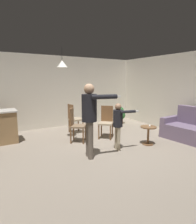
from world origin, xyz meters
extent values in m
plane|color=gray|center=(0.00, 0.00, 0.00)|extent=(7.68, 7.68, 0.00)
cube|color=silver|center=(0.00, 3.20, 1.35)|extent=(6.40, 0.10, 2.70)
cube|color=silver|center=(3.20, 0.00, 1.35)|extent=(0.10, 6.40, 2.70)
cube|color=slate|center=(2.59, -0.71, 0.23)|extent=(0.93, 1.48, 0.45)
cube|color=slate|center=(2.54, 0.10, 0.32)|extent=(0.86, 0.23, 0.63)
cylinder|color=brown|center=(2.87, 0.10, 0.03)|extent=(0.05, 0.05, 0.06)
cylinder|color=brown|center=(2.22, 0.07, 0.03)|extent=(0.05, 0.05, 0.06)
cylinder|color=brown|center=(1.27, -0.18, 0.51)|extent=(0.44, 0.44, 0.03)
cylinder|color=brown|center=(1.27, -0.18, 0.24)|extent=(0.06, 0.06, 0.49)
cylinder|color=brown|center=(1.27, -0.18, 0.01)|extent=(0.31, 0.31, 0.03)
cylinder|color=#60564C|center=(-0.57, -0.04, 0.44)|extent=(0.13, 0.13, 0.87)
cylinder|color=#60564C|center=(-0.61, -0.22, 0.44)|extent=(0.13, 0.13, 0.87)
cylinder|color=black|center=(-0.59, -0.13, 1.18)|extent=(0.35, 0.35, 0.62)
sphere|color=tan|center=(-0.59, -0.13, 1.61)|extent=(0.24, 0.24, 0.24)
cylinder|color=black|center=(-0.54, 0.06, 1.15)|extent=(0.10, 0.10, 0.58)
cylinder|color=black|center=(-0.35, -0.39, 1.44)|extent=(0.59, 0.23, 0.10)
cube|color=white|center=(-0.04, -0.47, 1.44)|extent=(0.13, 0.06, 0.04)
cylinder|color=tan|center=(0.30, 0.00, 0.31)|extent=(0.09, 0.09, 0.62)
cylinder|color=tan|center=(0.27, -0.13, 0.31)|extent=(0.09, 0.09, 0.62)
cylinder|color=black|center=(0.28, -0.06, 0.84)|extent=(0.24, 0.24, 0.44)
sphere|color=#9E7556|center=(0.28, -0.06, 1.14)|extent=(0.17, 0.17, 0.17)
cylinder|color=black|center=(0.31, 0.07, 0.81)|extent=(0.07, 0.07, 0.41)
cylinder|color=black|center=(0.45, -0.25, 1.02)|extent=(0.42, 0.16, 0.07)
cube|color=white|center=(0.68, -0.30, 1.02)|extent=(0.13, 0.06, 0.04)
cylinder|color=brown|center=(-0.15, 2.15, 0.23)|extent=(0.04, 0.04, 0.45)
cylinder|color=brown|center=(-0.14, 1.79, 0.23)|extent=(0.04, 0.04, 0.45)
cylinder|color=brown|center=(0.21, 2.16, 0.23)|extent=(0.04, 0.04, 0.45)
cylinder|color=brown|center=(0.22, 1.80, 0.23)|extent=(0.04, 0.04, 0.45)
cube|color=tan|center=(0.03, 1.98, 0.47)|extent=(0.43, 0.43, 0.05)
cube|color=brown|center=(-0.16, 1.97, 0.75)|extent=(0.05, 0.38, 0.50)
cylinder|color=brown|center=(0.83, 0.93, 0.23)|extent=(0.04, 0.04, 0.45)
cylinder|color=brown|center=(0.57, 1.18, 0.23)|extent=(0.04, 0.04, 0.45)
cylinder|color=brown|center=(0.57, 0.67, 0.23)|extent=(0.04, 0.04, 0.45)
cylinder|color=brown|center=(0.32, 0.93, 0.23)|extent=(0.04, 0.04, 0.45)
cube|color=tan|center=(0.57, 0.93, 0.47)|extent=(0.59, 0.59, 0.05)
cube|color=brown|center=(0.71, 1.06, 0.75)|extent=(0.30, 0.30, 0.50)
cylinder|color=brown|center=(-0.36, 1.30, 0.23)|extent=(0.04, 0.04, 0.45)
cylinder|color=brown|center=(-0.57, 1.01, 0.23)|extent=(0.04, 0.04, 0.45)
cylinder|color=brown|center=(-0.07, 1.08, 0.23)|extent=(0.04, 0.04, 0.45)
cylinder|color=brown|center=(-0.29, 0.79, 0.23)|extent=(0.04, 0.04, 0.45)
cube|color=#7F664C|center=(-0.32, 1.04, 0.47)|extent=(0.59, 0.59, 0.05)
cube|color=brown|center=(-0.47, 1.16, 0.75)|extent=(0.26, 0.33, 0.50)
cylinder|color=brown|center=(2.23, 2.37, 0.10)|extent=(0.26, 0.26, 0.21)
sphere|color=#2D6B33|center=(2.23, 2.37, 0.37)|extent=(0.45, 0.45, 0.45)
sphere|color=#2D6B33|center=(2.23, 2.37, 0.53)|extent=(0.34, 0.34, 0.34)
cube|color=white|center=(1.31, -0.19, 0.54)|extent=(0.12, 0.12, 0.04)
cone|color=silver|center=(-0.64, 1.34, 2.25)|extent=(0.32, 0.32, 0.20)
cylinder|color=black|center=(-0.64, 1.34, 2.52)|extent=(0.01, 0.01, 0.36)
camera|label=1|loc=(-2.62, -3.88, 1.81)|focal=30.55mm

